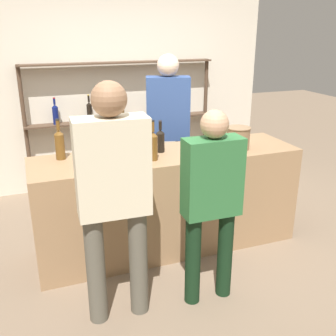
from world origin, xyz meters
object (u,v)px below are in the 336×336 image
wine_glass (85,149)px  customer_left (114,190)px  counter_bottle_2 (153,145)px  server_behind_counter (168,123)px  customer_center (212,196)px  ice_bucket (238,138)px  cork_jar (110,149)px  counter_bottle_0 (60,144)px  counter_bottle_1 (160,140)px

wine_glass → customer_left: bearing=-86.1°
counter_bottle_2 → server_behind_counter: server_behind_counter is taller
customer_left → customer_center: customer_left is taller
customer_center → counter_bottle_2: bearing=16.7°
ice_bucket → cork_jar: bearing=169.5°
customer_left → ice_bucket: bearing=-59.8°
counter_bottle_2 → wine_glass: counter_bottle_2 is taller
counter_bottle_0 → customer_center: 1.46m
counter_bottle_1 → server_behind_counter: 0.79m
customer_center → server_behind_counter: 1.69m
ice_bucket → customer_left: 1.57m
cork_jar → wine_glass: bearing=-156.6°
cork_jar → customer_left: 0.97m
customer_left → counter_bottle_0: bearing=16.2°
counter_bottle_2 → ice_bucket: (0.87, 0.04, -0.03)m
counter_bottle_2 → server_behind_counter: bearing=62.2°
counter_bottle_1 → customer_left: customer_left is taller
counter_bottle_1 → cork_jar: counter_bottle_1 is taller
counter_bottle_1 → cork_jar: (-0.46, 0.06, -0.06)m
wine_glass → server_behind_counter: server_behind_counter is taller
ice_bucket → cork_jar: (-1.20, 0.22, -0.05)m
customer_center → counter_bottle_0: bearing=43.6°
counter_bottle_0 → customer_left: bearing=-76.1°
wine_glass → counter_bottle_2: bearing=-14.6°
customer_center → server_behind_counter: bearing=-8.4°
ice_bucket → server_behind_counter: 0.96m
counter_bottle_1 → counter_bottle_2: 0.25m
counter_bottle_2 → cork_jar: counter_bottle_2 is taller
counter_bottle_1 → ice_bucket: bearing=-12.7°
ice_bucket → counter_bottle_2: bearing=-177.7°
wine_glass → server_behind_counter: size_ratio=0.09×
customer_left → customer_center: bearing=-91.6°
counter_bottle_0 → customer_center: (0.98, -1.06, -0.21)m
customer_center → counter_bottle_1: bearing=5.2°
counter_bottle_1 → customer_left: 1.11m
counter_bottle_0 → customer_center: size_ratio=0.24×
wine_glass → customer_left: (0.06, -0.85, -0.06)m
counter_bottle_0 → wine_glass: (0.19, -0.16, -0.02)m
counter_bottle_1 → wine_glass: size_ratio=1.86×
counter_bottle_1 → customer_center: (0.07, -0.95, -0.19)m
customer_left → cork_jar: bearing=-8.9°
counter_bottle_0 → counter_bottle_2: (0.76, -0.31, -0.00)m
counter_bottle_1 → customer_left: bearing=-126.1°
counter_bottle_1 → counter_bottle_2: counter_bottle_2 is taller
counter_bottle_2 → wine_glass: (-0.57, 0.15, -0.01)m
wine_glass → ice_bucket: bearing=-4.5°
counter_bottle_2 → customer_left: 0.87m
counter_bottle_2 → customer_center: size_ratio=0.23×
customer_left → counter_bottle_1: bearing=-33.8°
counter_bottle_1 → wine_glass: bearing=-175.9°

